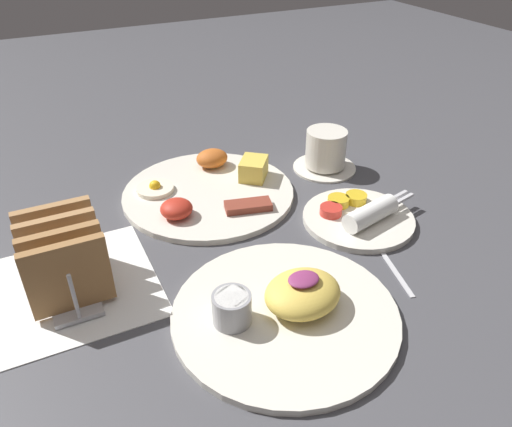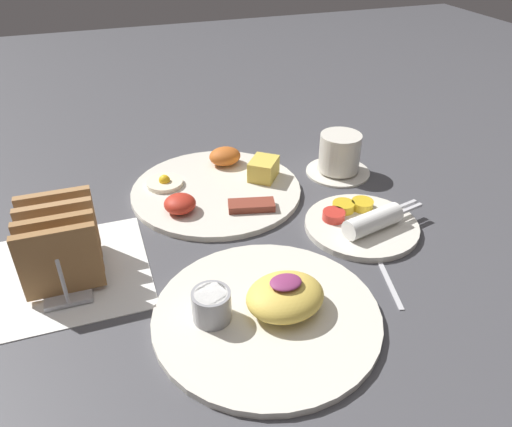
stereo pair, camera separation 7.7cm
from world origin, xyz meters
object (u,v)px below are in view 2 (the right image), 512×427
(plate_condiments, at_px, (362,223))
(plate_foreground, at_px, (266,310))
(coffee_cup, at_px, (339,156))
(toast_rack, at_px, (60,244))
(plate_breakfast, at_px, (217,187))

(plate_condiments, xyz_separation_m, plate_foreground, (-0.21, -0.14, 0.00))
(plate_foreground, relative_size, coffee_cup, 2.38)
(toast_rack, distance_m, coffee_cup, 0.51)
(plate_condiments, distance_m, coffee_cup, 0.19)
(coffee_cup, bearing_deg, plate_foreground, -129.51)
(plate_breakfast, relative_size, toast_rack, 2.01)
(plate_condiments, relative_size, toast_rack, 1.30)
(plate_breakfast, bearing_deg, plate_foreground, -94.56)
(plate_condiments, distance_m, toast_rack, 0.45)
(plate_foreground, distance_m, toast_rack, 0.29)
(plate_foreground, height_order, coffee_cup, coffee_cup)
(plate_condiments, height_order, coffee_cup, coffee_cup)
(plate_breakfast, xyz_separation_m, plate_condiments, (0.19, -0.19, 0.00))
(plate_breakfast, xyz_separation_m, coffee_cup, (0.23, -0.01, 0.03))
(plate_foreground, xyz_separation_m, toast_rack, (-0.23, 0.17, 0.04))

